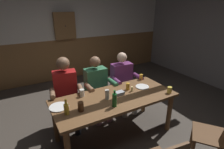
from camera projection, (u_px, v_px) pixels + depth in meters
The scene contains 21 objects.
ground_plane at pixel (112, 131), 3.12m from camera, with size 7.89×7.89×0.00m, color #423A33.
back_wall_upper at pixel (59, 11), 4.70m from camera, with size 6.57×0.12×1.49m, color beige.
back_wall_wainscot at pixel (64, 59), 5.19m from camera, with size 6.57×0.12×1.15m, color brown.
dining_table at pixel (115, 102), 2.80m from camera, with size 1.91×0.83×0.72m.
person_0 at pixel (66, 91), 3.02m from camera, with size 0.56×0.58×1.27m.
person_1 at pixel (97, 85), 3.31m from camera, with size 0.54×0.50×1.20m.
person_2 at pixel (123, 80), 3.56m from camera, with size 0.57×0.54×1.19m.
chair_empty_near_left at pixel (218, 135), 2.32m from camera, with size 0.62×0.62×0.88m.
table_candle at pixel (132, 89), 2.94m from camera, with size 0.04×0.04×0.08m, color #F9E08C.
condiment_caddy at pixel (120, 93), 2.83m from camera, with size 0.14×0.10×0.05m, color #B2B7BC.
plate_0 at pixel (59, 107), 2.49m from camera, with size 0.27×0.27×0.01m, color white.
plate_1 at pixel (142, 87), 3.09m from camera, with size 0.23×0.23×0.01m, color white.
bottle_0 at pixel (115, 100), 2.48m from camera, with size 0.07×0.07×0.25m.
bottle_1 at pixel (66, 109), 2.31m from camera, with size 0.07×0.07×0.22m.
pint_glass_0 at pixel (82, 93), 2.77m from camera, with size 0.07×0.07×0.11m, color white.
pint_glass_1 at pixel (81, 107), 2.38m from camera, with size 0.08×0.08×0.13m, color #4C2D19.
pint_glass_2 at pixel (107, 95), 2.68m from camera, with size 0.07×0.07×0.15m, color white.
pint_glass_3 at pixel (141, 77), 3.39m from camera, with size 0.07×0.07×0.10m, color gold.
pint_glass_4 at pixel (170, 90), 2.88m from camera, with size 0.07×0.07×0.10m, color #E5C64C.
pint_glass_5 at pixel (128, 86), 2.99m from camera, with size 0.06×0.06×0.12m, color gold.
wall_dart_cabinet at pixel (65, 26), 4.77m from camera, with size 0.56×0.15×0.70m.
Camera 1 is at (-1.25, -2.21, 2.06)m, focal length 28.64 mm.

